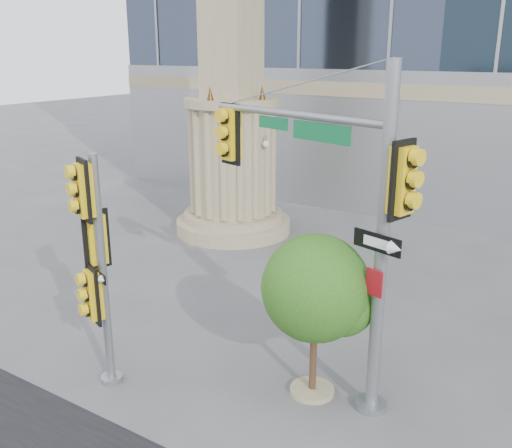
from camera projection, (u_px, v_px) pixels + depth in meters
The scene contains 5 objects.
ground at pixel (222, 390), 11.90m from camera, with size 120.00×120.00×0.00m, color #545456.
monument at pixel (232, 86), 20.60m from camera, with size 4.40×4.40×16.60m.
main_signal_pole at pixel (333, 194), 10.95m from camera, with size 5.05×1.86×6.69m.
secondary_signal_pole at pixel (95, 254), 11.36m from camera, with size 0.84×0.82×4.93m.
street_tree at pixel (318, 293), 11.15m from camera, with size 2.20×2.15×3.42m.
Camera 1 is at (6.20, -8.31, 6.83)m, focal length 40.00 mm.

